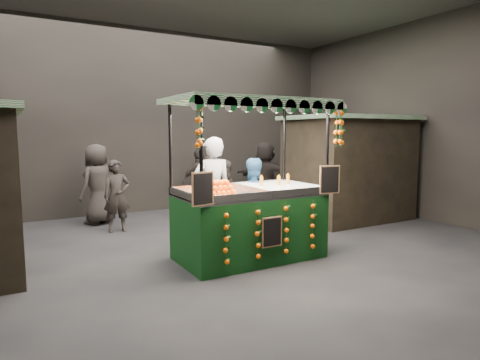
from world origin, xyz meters
TOP-DOWN VIEW (x-y plane):
  - ground at (0.00, 0.00)m, footprint 12.00×12.00m
  - market_hall at (0.00, 0.00)m, footprint 12.10×10.10m
  - neighbour_stall_right at (4.40, 1.50)m, footprint 3.00×2.20m
  - juice_stall at (0.48, -0.21)m, footprint 2.83×1.66m
  - vendor_grey at (0.25, 0.83)m, footprint 0.81×0.57m
  - vendor_blue at (1.00, 0.61)m, footprint 0.93×0.79m
  - shopper_0 at (-1.07, 2.95)m, footprint 0.59×0.40m
  - shopper_1 at (1.08, 1.80)m, footprint 0.90×0.79m
  - shopper_2 at (1.24, 3.63)m, footprint 1.06×0.49m
  - shopper_3 at (2.00, 4.52)m, footprint 1.13×1.10m
  - shopper_4 at (-1.27, 4.00)m, footprint 1.12×1.04m
  - shopper_5 at (3.16, 3.43)m, footprint 1.61×1.75m

SIDE VIEW (x-z plane):
  - ground at x=0.00m, z-range 0.00..0.00m
  - shopper_3 at x=2.00m, z-range 0.00..1.55m
  - shopper_1 at x=1.08m, z-range 0.00..1.58m
  - shopper_0 at x=-1.07m, z-range 0.00..1.59m
  - vendor_blue at x=1.00m, z-range 0.00..1.69m
  - juice_stall at x=0.48m, z-range -0.52..2.22m
  - shopper_2 at x=1.24m, z-range 0.00..1.76m
  - shopper_4 at x=-1.27m, z-range 0.00..1.92m
  - shopper_5 at x=3.16m, z-range 0.00..1.95m
  - vendor_grey at x=0.25m, z-range 0.00..2.10m
  - neighbour_stall_right at x=4.40m, z-range 0.01..2.61m
  - market_hall at x=0.00m, z-range 0.86..5.91m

